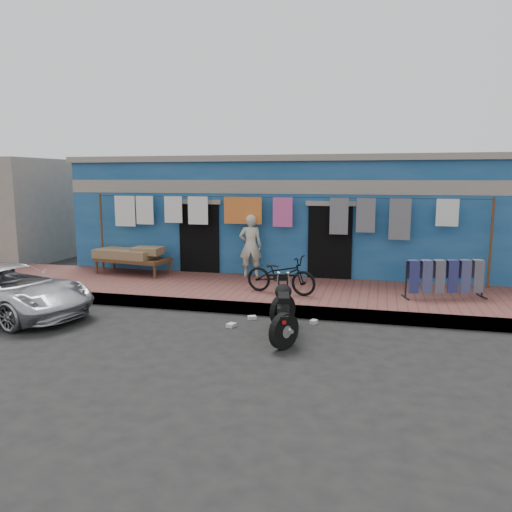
{
  "coord_description": "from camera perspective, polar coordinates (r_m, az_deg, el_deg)",
  "views": [
    {
      "loc": [
        2.54,
        -8.08,
        2.79
      ],
      "look_at": [
        0.0,
        2.0,
        1.15
      ],
      "focal_mm": 35.0,
      "sensor_mm": 36.0,
      "label": 1
    }
  ],
  "objects": [
    {
      "name": "litter_b",
      "position": [
        9.75,
        6.61,
        -7.49
      ],
      "size": [
        0.15,
        0.18,
        0.08
      ],
      "primitive_type": "cube",
      "rotation": [
        0.0,
        0.0,
        1.27
      ],
      "color": "silver",
      "rests_on": "ground"
    },
    {
      "name": "litter_a",
      "position": [
        9.97,
        -0.46,
        -7.06
      ],
      "size": [
        0.2,
        0.18,
        0.07
      ],
      "primitive_type": "cube",
      "rotation": [
        0.0,
        0.0,
        0.45
      ],
      "color": "silver",
      "rests_on": "ground"
    },
    {
      "name": "car",
      "position": [
        11.34,
        -26.39,
        -3.47
      ],
      "size": [
        4.06,
        2.54,
        1.06
      ],
      "primitive_type": "imported",
      "rotation": [
        0.0,
        0.0,
        1.34
      ],
      "color": "silver",
      "rests_on": "ground"
    },
    {
      "name": "seated_person",
      "position": [
        12.82,
        -0.63,
        1.18
      ],
      "size": [
        0.65,
        0.51,
        1.61
      ],
      "primitive_type": "imported",
      "rotation": [
        0.0,
        0.0,
        3.38
      ],
      "color": "beige",
      "rests_on": "sidewalk"
    },
    {
      "name": "clothesline",
      "position": [
        12.7,
        0.94,
        4.6
      ],
      "size": [
        10.06,
        0.06,
        2.1
      ],
      "color": "brown",
      "rests_on": "sidewalk"
    },
    {
      "name": "bicycle",
      "position": [
        10.99,
        2.86,
        -1.63
      ],
      "size": [
        1.69,
        0.89,
        1.04
      ],
      "primitive_type": "imported",
      "rotation": [
        0.0,
        0.0,
        1.36
      ],
      "color": "black",
      "rests_on": "sidewalk"
    },
    {
      "name": "jeans_rack",
      "position": [
        11.34,
        20.77,
        -2.39
      ],
      "size": [
        1.95,
        1.34,
        0.84
      ],
      "primitive_type": null,
      "rotation": [
        0.0,
        0.0,
        0.3
      ],
      "color": "black",
      "rests_on": "sidewalk"
    },
    {
      "name": "ground",
      "position": [
        8.91,
        -3.19,
        -9.28
      ],
      "size": [
        80.0,
        80.0,
        0.0
      ],
      "primitive_type": "plane",
      "color": "black",
      "rests_on": "ground"
    },
    {
      "name": "curb",
      "position": [
        10.31,
        -0.62,
        -6.02
      ],
      "size": [
        28.0,
        0.1,
        0.25
      ],
      "primitive_type": "cube",
      "color": "gray",
      "rests_on": "ground"
    },
    {
      "name": "litter_c",
      "position": [
        9.5,
        -2.85,
        -7.9
      ],
      "size": [
        0.18,
        0.2,
        0.07
      ],
      "primitive_type": "cube",
      "rotation": [
        0.0,
        0.0,
        1.28
      ],
      "color": "silver",
      "rests_on": "ground"
    },
    {
      "name": "charpoy",
      "position": [
        13.72,
        -13.88,
        -0.5
      ],
      "size": [
        2.3,
        1.49,
        0.69
      ],
      "primitive_type": null,
      "rotation": [
        0.0,
        0.0,
        -0.13
      ],
      "color": "brown",
      "rests_on": "sidewalk"
    },
    {
      "name": "motorcycle",
      "position": [
        8.81,
        3.15,
        -5.97
      ],
      "size": [
        1.22,
        1.84,
        1.04
      ],
      "primitive_type": null,
      "rotation": [
        0.0,
        0.0,
        0.21
      ],
      "color": "black",
      "rests_on": "ground"
    },
    {
      "name": "building",
      "position": [
        15.32,
        4.59,
        4.8
      ],
      "size": [
        12.2,
        5.2,
        3.36
      ],
      "color": "navy",
      "rests_on": "ground"
    },
    {
      "name": "sidewalk",
      "position": [
        11.67,
        1.21,
        -4.23
      ],
      "size": [
        28.0,
        3.0,
        0.25
      ],
      "primitive_type": "cube",
      "color": "brown",
      "rests_on": "ground"
    }
  ]
}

